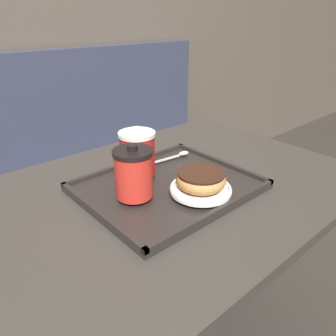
% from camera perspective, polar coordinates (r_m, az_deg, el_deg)
% --- Properties ---
extents(wall_behind, '(8.00, 0.05, 2.40)m').
position_cam_1_polar(wall_behind, '(1.77, -26.74, 24.39)').
color(wall_behind, brown).
rests_on(wall_behind, ground_plane).
extents(booth_bench, '(1.71, 0.44, 1.00)m').
position_cam_1_polar(booth_bench, '(1.83, -13.89, -2.79)').
color(booth_bench, '#33384C').
rests_on(booth_bench, ground_plane).
extents(cafe_table, '(1.08, 0.75, 0.73)m').
position_cam_1_polar(cafe_table, '(0.98, -0.06, -10.90)').
color(cafe_table, '#38332D').
rests_on(cafe_table, ground_plane).
extents(serving_tray, '(0.44, 0.36, 0.02)m').
position_cam_1_polar(serving_tray, '(0.88, -0.00, -3.33)').
color(serving_tray, '#282321').
rests_on(serving_tray, cafe_table).
extents(coffee_cup_front, '(0.10, 0.10, 0.13)m').
position_cam_1_polar(coffee_cup_front, '(0.79, -6.01, -0.86)').
color(coffee_cup_front, red).
rests_on(coffee_cup_front, serving_tray).
extents(coffee_cup_rear, '(0.10, 0.10, 0.14)m').
position_cam_1_polar(coffee_cup_rear, '(0.89, -5.32, 2.59)').
color(coffee_cup_rear, red).
rests_on(coffee_cup_rear, serving_tray).
extents(plate_with_chocolate_donut, '(0.16, 0.16, 0.01)m').
position_cam_1_polar(plate_with_chocolate_donut, '(0.83, 5.71, -3.63)').
color(plate_with_chocolate_donut, white).
rests_on(plate_with_chocolate_donut, serving_tray).
extents(donut_chocolate_glazed, '(0.12, 0.12, 0.04)m').
position_cam_1_polar(donut_chocolate_glazed, '(0.82, 5.79, -1.98)').
color(donut_chocolate_glazed, tan).
rests_on(donut_chocolate_glazed, plate_with_chocolate_donut).
extents(spoon, '(0.15, 0.03, 0.01)m').
position_cam_1_polar(spoon, '(1.03, 1.81, 2.29)').
color(spoon, silver).
rests_on(spoon, serving_tray).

